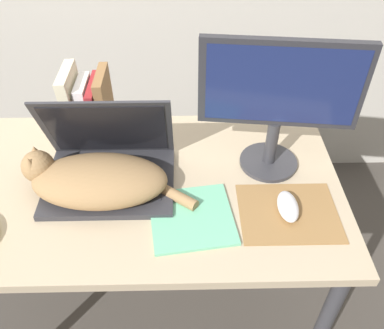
{
  "coord_description": "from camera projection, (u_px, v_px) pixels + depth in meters",
  "views": [
    {
      "loc": [
        0.14,
        -0.51,
        1.59
      ],
      "look_at": [
        0.16,
        0.3,
        0.86
      ],
      "focal_mm": 38.0,
      "sensor_mm": 36.0,
      "label": 1
    }
  ],
  "objects": [
    {
      "name": "computer_mouse",
      "position": [
        288.0,
        206.0,
        1.09
      ],
      "size": [
        0.06,
        0.11,
        0.04
      ],
      "color": "silver",
      "rests_on": "mousepad"
    },
    {
      "name": "laptop",
      "position": [
        109.0,
        166.0,
        1.16
      ],
      "size": [
        0.37,
        0.28,
        0.27
      ],
      "color": "#2D2D33",
      "rests_on": "desk"
    },
    {
      "name": "book_row",
      "position": [
        89.0,
        107.0,
        1.28
      ],
      "size": [
        0.14,
        0.17,
        0.24
      ],
      "color": "beige",
      "rests_on": "desk"
    },
    {
      "name": "cat",
      "position": [
        95.0,
        179.0,
        1.12
      ],
      "size": [
        0.49,
        0.21,
        0.13
      ],
      "color": "#99754C",
      "rests_on": "desk"
    },
    {
      "name": "desk",
      "position": [
        140.0,
        204.0,
        1.25
      ],
      "size": [
        1.18,
        0.67,
        0.76
      ],
      "color": "tan",
      "rests_on": "ground_plane"
    },
    {
      "name": "mousepad",
      "position": [
        288.0,
        212.0,
        1.1
      ],
      "size": [
        0.27,
        0.22,
        0.0
      ],
      "color": "olive",
      "rests_on": "desk"
    },
    {
      "name": "notepad",
      "position": [
        192.0,
        217.0,
        1.08
      ],
      "size": [
        0.24,
        0.24,
        0.01
      ],
      "color": "#6BBC93",
      "rests_on": "desk"
    },
    {
      "name": "external_monitor",
      "position": [
        279.0,
        99.0,
        1.09
      ],
      "size": [
        0.44,
        0.18,
        0.4
      ],
      "color": "#333338",
      "rests_on": "desk"
    }
  ]
}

